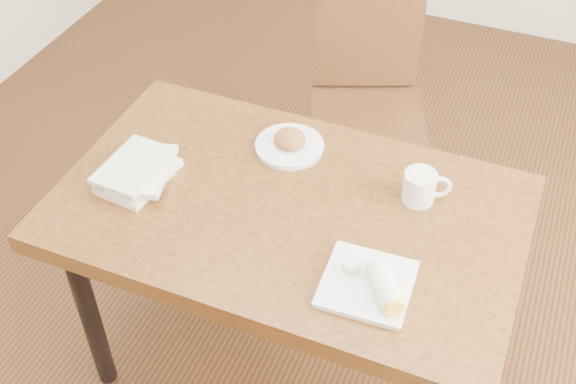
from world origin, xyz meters
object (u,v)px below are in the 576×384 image
at_px(table, 288,226).
at_px(book_stack, 139,171).
at_px(plate_scone, 290,144).
at_px(coffee_mug, 421,186).
at_px(plate_burrito, 372,284).
at_px(chair_far, 367,89).

xyz_separation_m(table, book_stack, (-0.43, -0.06, 0.11)).
bearing_deg(plate_scone, book_stack, -140.29).
xyz_separation_m(coffee_mug, plate_burrito, (-0.02, -0.36, -0.03)).
relative_size(table, coffee_mug, 9.76).
relative_size(table, book_stack, 5.07).
bearing_deg(plate_burrito, coffee_mug, 86.18).
bearing_deg(plate_scone, table, -68.82).
bearing_deg(coffee_mug, chair_far, 116.91).
relative_size(plate_scone, book_stack, 0.82).
xyz_separation_m(coffee_mug, book_stack, (-0.76, -0.22, -0.02)).
distance_m(table, chair_far, 0.89).
height_order(plate_scone, coffee_mug, coffee_mug).
relative_size(plate_burrito, book_stack, 0.90).
bearing_deg(book_stack, plate_burrito, -10.52).
bearing_deg(coffee_mug, book_stack, -163.67).
bearing_deg(chair_far, book_stack, -112.42).
height_order(table, book_stack, book_stack).
bearing_deg(chair_far, plate_scone, -93.97).
height_order(chair_far, plate_burrito, chair_far).
bearing_deg(book_stack, plate_scone, 39.71).
xyz_separation_m(chair_far, book_stack, (-0.39, -0.95, 0.23)).
distance_m(chair_far, plate_scone, 0.70).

